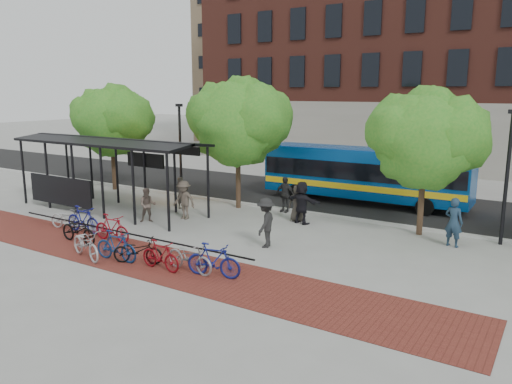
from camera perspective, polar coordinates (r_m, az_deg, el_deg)
The scene contains 31 objects.
ground at distance 20.99m, azimuth -0.34°, elevation -4.54°, with size 160.00×160.00×0.00m, color #9E9E99.
asphalt_street at distance 27.86m, azimuth 8.59°, elevation -0.65°, with size 160.00×8.00×0.01m, color black.
curb at distance 24.32m, azimuth 4.76°, elevation -2.20°, with size 160.00×0.25×0.12m, color #B7B7B2.
brick_strip at distance 18.53m, azimuth -14.14°, elevation -7.08°, with size 24.00×3.00×0.01m, color maroon.
bike_rack_rail at distance 20.02m, azimuth -14.85°, elevation -5.73°, with size 12.00×0.05×0.95m, color black.
building_tower at distance 63.68m, azimuth 7.45°, elevation 19.67°, with size 22.00×22.00×30.00m, color #7A664C.
bus_shelter at distance 25.34m, azimuth -16.68°, elevation 4.67°, with size 10.60×3.07×3.60m.
tree_a at distance 30.59m, azimuth -16.08°, elevation 8.12°, with size 4.90×4.00×6.18m.
tree_b at distance 24.61m, azimuth -1.85°, elevation 8.36°, with size 5.15×4.20×6.47m.
tree_c at distance 20.96m, azimuth 19.08°, elevation 6.10°, with size 4.66×3.80×5.92m.
lamp_post_left at distance 27.44m, azimuth -8.64°, elevation 4.97°, with size 0.35×0.20×5.12m.
lamp_post_right at distance 20.88m, azimuth 26.78°, elevation 1.86°, with size 0.35×0.20×5.12m.
bus at distance 26.57m, azimuth 12.28°, elevation 2.24°, with size 10.69×2.70×2.87m.
bike_2 at distance 22.65m, azimuth -20.74°, elevation -2.83°, with size 0.65×1.85×0.97m, color #B2B3B5.
bike_3 at distance 21.87m, azimuth -19.16°, elevation -3.00°, with size 0.53×1.88×1.13m, color navy.
bike_4 at distance 20.48m, azimuth -19.63°, elevation -4.11°, with size 0.69×1.99×1.05m, color black.
bike_5 at distance 20.31m, azimuth -16.15°, elevation -3.97°, with size 0.51×1.79×1.08m, color maroon.
bike_6 at distance 18.53m, azimuth -18.86°, elevation -5.63°, with size 0.71×2.03×1.07m, color #AAA9AC.
bike_7 at distance 17.95m, azimuth -15.69°, elevation -5.97°, with size 0.51×1.79×1.08m, color navy.
bike_8 at distance 17.55m, azimuth -13.37°, elevation -6.53°, with size 0.61×1.75×0.92m, color black.
bike_9 at distance 16.75m, azimuth -10.88°, elevation -7.13°, with size 0.47×1.67×1.00m, color maroon.
bike_10 at distance 16.43m, azimuth -7.58°, elevation -7.36°, with size 0.68×1.95×1.02m, color gray.
bike_11 at distance 15.89m, azimuth -4.87°, elevation -7.79°, with size 0.52×1.84×1.11m, color navy.
pedestrian_1 at distance 25.00m, azimuth -8.56°, elevation -0.14°, with size 0.59×0.39×1.63m, color #474039.
pedestrian_3 at distance 23.07m, azimuth -8.22°, elevation -0.90°, with size 1.15×0.66×1.79m, color brown.
pedestrian_4 at distance 24.23m, azimuth 3.31°, elevation -0.27°, with size 1.02×0.42×1.74m, color #292929.
pedestrian_5 at distance 22.11m, azimuth 5.25°, elevation -1.21°, with size 1.77×0.56×1.90m, color black.
pedestrian_6 at distance 22.51m, azimuth 4.76°, elevation -1.27°, with size 0.82×0.53×1.68m, color #38332D.
pedestrian_7 at distance 20.20m, azimuth 21.66°, elevation -3.22°, with size 0.69×0.45×1.89m, color #20364C.
pedestrian_8 at distance 22.83m, azimuth -12.27°, elevation -1.47°, with size 0.76×0.59×1.56m, color brown.
pedestrian_9 at distance 18.73m, azimuth 1.12°, elevation -3.53°, with size 1.22×0.70×1.88m, color black.
Camera 1 is at (10.91, -16.97, 5.78)m, focal length 35.00 mm.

